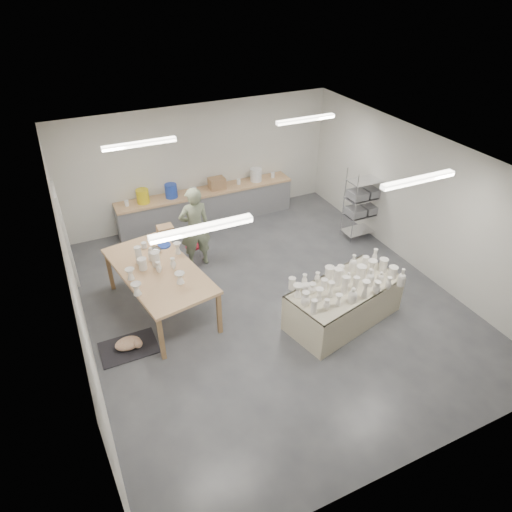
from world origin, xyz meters
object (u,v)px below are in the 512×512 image
potter (195,228)px  red_stool (193,247)px  drying_table (344,301)px  work_table (158,267)px

potter → red_stool: potter is taller
red_stool → potter: bearing=-90.0°
drying_table → red_stool: bearing=106.6°
work_table → drying_table: bearing=-41.7°
red_stool → drying_table: bearing=-59.8°
potter → work_table: bearing=45.4°
drying_table → red_stool: size_ratio=5.34×
work_table → potter: potter is taller
potter → red_stool: size_ratio=4.19×
drying_table → potter: (-1.90, 3.00, 0.51)m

